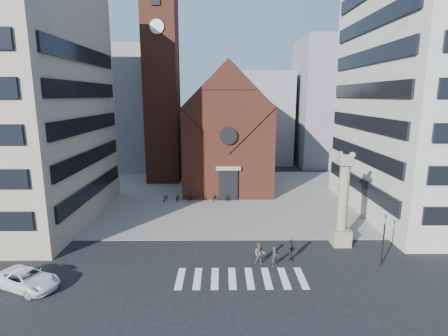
% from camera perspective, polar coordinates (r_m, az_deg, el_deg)
% --- Properties ---
extents(ground, '(120.00, 120.00, 0.00)m').
position_cam_1_polar(ground, '(30.10, 1.37, -14.76)').
color(ground, black).
rests_on(ground, ground).
extents(piazza, '(46.00, 30.00, 0.05)m').
position_cam_1_polar(piazza, '(47.85, 0.66, -4.54)').
color(piazza, gray).
rests_on(piazza, ground).
extents(zebra_crossing, '(10.20, 3.20, 0.01)m').
position_cam_1_polar(zebra_crossing, '(27.47, 2.77, -17.53)').
color(zebra_crossing, white).
rests_on(zebra_crossing, ground).
extents(church, '(12.00, 16.65, 18.00)m').
position_cam_1_polar(church, '(52.25, 0.55, 5.75)').
color(church, brown).
rests_on(church, ground).
extents(campanile, '(5.50, 5.50, 31.20)m').
position_cam_1_polar(campanile, '(55.72, -10.14, 13.92)').
color(campanile, brown).
rests_on(campanile, ground).
extents(bg_block_left, '(16.00, 14.00, 22.00)m').
position_cam_1_polar(bg_block_left, '(69.64, -16.58, 9.25)').
color(bg_block_left, gray).
rests_on(bg_block_left, ground).
extents(bg_block_mid, '(14.00, 12.00, 18.00)m').
position_cam_1_polar(bg_block_mid, '(72.39, 5.08, 8.17)').
color(bg_block_mid, gray).
rests_on(bg_block_mid, ground).
extents(bg_block_right, '(16.00, 14.00, 24.00)m').
position_cam_1_polar(bg_block_right, '(72.65, 18.22, 10.02)').
color(bg_block_right, gray).
rests_on(bg_block_right, ground).
extents(lion_column, '(1.63, 1.60, 8.68)m').
position_cam_1_polar(lion_column, '(33.37, 18.78, -6.29)').
color(lion_column, gray).
rests_on(lion_column, ground).
extents(traffic_light, '(0.13, 0.16, 4.30)m').
position_cam_1_polar(traffic_light, '(31.02, 24.60, -10.43)').
color(traffic_light, black).
rests_on(traffic_light, ground).
extents(white_car, '(5.36, 3.98, 1.35)m').
position_cam_1_polar(white_car, '(29.47, -29.49, -15.52)').
color(white_car, white).
rests_on(white_car, ground).
extents(pedestrian_0, '(0.70, 0.69, 1.63)m').
position_cam_1_polar(pedestrian_0, '(29.10, 8.28, -14.08)').
color(pedestrian_0, '#2D2A3B').
rests_on(pedestrian_0, ground).
extents(pedestrian_1, '(1.00, 0.85, 1.83)m').
position_cam_1_polar(pedestrian_1, '(29.13, 5.83, -13.76)').
color(pedestrian_1, '#5F544C').
rests_on(pedestrian_1, ground).
extents(pedestrian_2, '(0.71, 1.18, 1.89)m').
position_cam_1_polar(pedestrian_2, '(30.05, 10.79, -13.03)').
color(pedestrian_2, '#25252D').
rests_on(pedestrian_2, ground).
extents(scooter_0, '(0.82, 1.74, 0.88)m').
position_cam_1_polar(scooter_0, '(45.93, -9.53, -4.80)').
color(scooter_0, black).
rests_on(scooter_0, piazza).
extents(scooter_1, '(0.69, 1.68, 0.98)m').
position_cam_1_polar(scooter_1, '(45.69, -7.57, -4.76)').
color(scooter_1, black).
rests_on(scooter_1, piazza).
extents(scooter_2, '(0.82, 1.74, 0.88)m').
position_cam_1_polar(scooter_2, '(45.53, -5.58, -4.83)').
color(scooter_2, black).
rests_on(scooter_2, piazza).
extents(scooter_3, '(0.69, 1.68, 0.98)m').
position_cam_1_polar(scooter_3, '(45.41, -3.59, -4.78)').
color(scooter_3, black).
rests_on(scooter_3, piazza).
extents(scooter_4, '(0.82, 1.74, 0.88)m').
position_cam_1_polar(scooter_4, '(45.36, -1.58, -4.85)').
color(scooter_4, black).
rests_on(scooter_4, piazza).
extents(scooter_5, '(0.69, 1.68, 0.98)m').
position_cam_1_polar(scooter_5, '(45.34, 0.42, -4.78)').
color(scooter_5, black).
rests_on(scooter_5, piazza).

